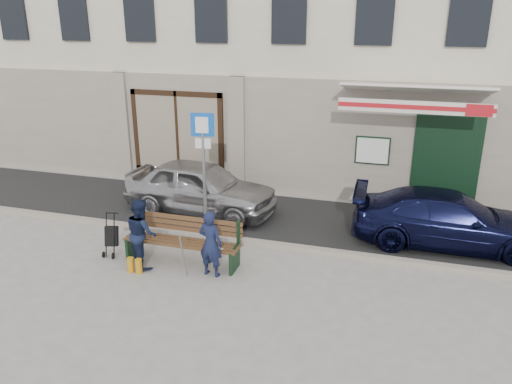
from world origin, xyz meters
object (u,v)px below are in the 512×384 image
at_px(car_silver, 201,187).
at_px(man, 210,244).
at_px(car_navy, 448,219).
at_px(bench, 180,241).
at_px(woman, 141,233).
at_px(stroller, 111,237).
at_px(parking_sign, 203,154).

bearing_deg(car_silver, man, -148.72).
bearing_deg(car_navy, man, 119.91).
distance_m(bench, woman, 0.78).
relative_size(car_navy, bench, 1.70).
height_order(car_navy, man, man).
bearing_deg(bench, stroller, -175.75).
xyz_separation_m(car_navy, man, (-4.41, -2.75, 0.07)).
bearing_deg(parking_sign, car_navy, 1.45).
bearing_deg(car_silver, bench, -160.69).
height_order(bench, stroller, bench).
bearing_deg(parking_sign, bench, -94.92).
height_order(parking_sign, woman, parking_sign).
bearing_deg(bench, woman, -152.61).
distance_m(car_navy, bench, 5.74).
bearing_deg(bench, man, -21.88).
distance_m(car_silver, car_navy, 5.88).
height_order(car_navy, woman, woman).
xyz_separation_m(man, stroller, (-2.30, 0.21, -0.26)).
relative_size(car_silver, man, 2.95).
distance_m(car_navy, man, 5.20).
distance_m(parking_sign, man, 2.40).
relative_size(man, woman, 0.94).
xyz_separation_m(car_silver, bench, (0.67, -2.69, -0.21)).
xyz_separation_m(car_silver, car_navy, (5.88, -0.25, -0.07)).
bearing_deg(car_navy, stroller, 108.70).
bearing_deg(car_silver, woman, -174.40).
distance_m(car_silver, parking_sign, 1.75).
distance_m(parking_sign, stroller, 2.64).
distance_m(man, stroller, 2.32).
distance_m(woman, stroller, 0.93).
height_order(man, woman, woman).
xyz_separation_m(bench, stroller, (-1.50, -0.11, -0.06)).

